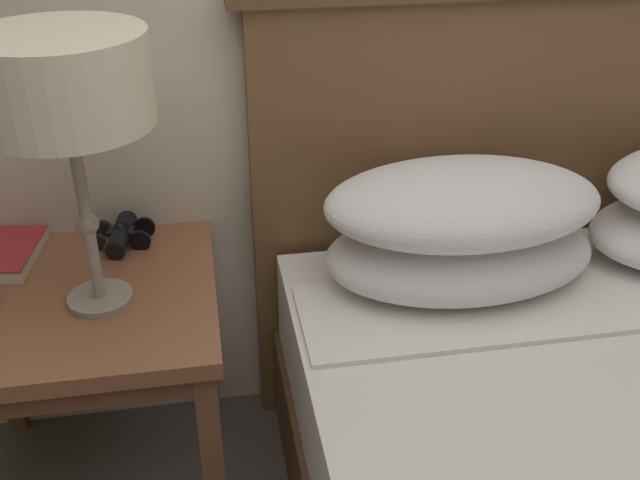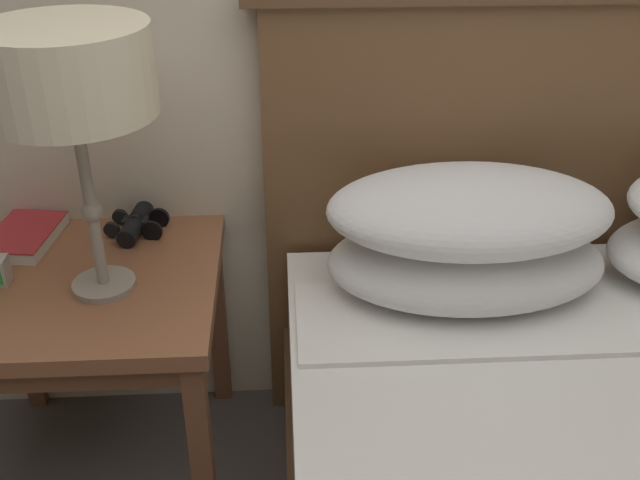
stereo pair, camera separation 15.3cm
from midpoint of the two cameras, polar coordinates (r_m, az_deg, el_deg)
nightstand at (r=1.69m, az=-14.92°, el=-4.89°), size 0.58×0.58×0.56m
table_lamp at (r=1.41m, az=-15.66°, el=11.83°), size 0.31×0.31×0.54m
book_on_nightstand at (r=1.82m, az=-19.50°, el=0.20°), size 0.16×0.22×0.03m
binoculars_pair at (r=1.79m, az=-11.47°, el=1.17°), size 0.15×0.16×0.05m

